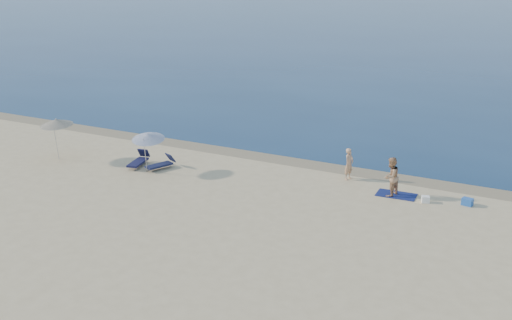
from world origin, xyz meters
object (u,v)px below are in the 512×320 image
(person_left, at_px, (349,164))
(person_right, at_px, (391,177))
(blue_cooler, at_px, (467,202))
(umbrella_near, at_px, (148,136))

(person_left, distance_m, person_right, 2.79)
(blue_cooler, bearing_deg, umbrella_near, -158.40)
(person_right, xyz_separation_m, blue_cooler, (3.46, 0.44, -0.78))
(person_left, relative_size, umbrella_near, 0.73)
(person_left, distance_m, blue_cooler, 6.04)
(person_right, xyz_separation_m, umbrella_near, (-12.12, -2.28, 0.95))
(blue_cooler, xyz_separation_m, umbrella_near, (-15.59, -2.73, 1.72))
(person_left, bearing_deg, umbrella_near, 123.68)
(person_left, bearing_deg, blue_cooler, -84.52)
(umbrella_near, bearing_deg, person_right, -10.27)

